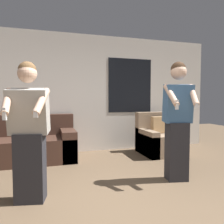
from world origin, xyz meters
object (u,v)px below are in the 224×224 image
Objects in this scene: couch at (24,145)px; person_left at (29,132)px; armchair at (160,140)px; person_right at (178,119)px.

couch is 1.93m from person_left.
person_left is (-2.62, -1.64, 0.52)m from armchair.
person_left is at bearing -147.95° from armchair.
couch is at bearing 175.93° from armchair.
armchair is 0.52× the size of person_right.
couch is 2.87m from armchair.
person_right is (2.07, 0.11, 0.09)m from person_left.
couch is 2.15× the size of armchair.
person_right reaches higher than person_left.
person_right is at bearing -109.80° from armchair.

